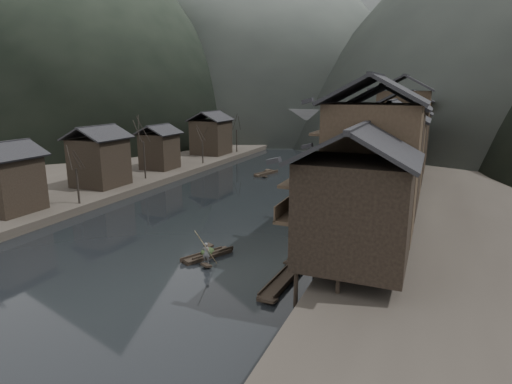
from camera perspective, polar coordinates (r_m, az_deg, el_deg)
The scene contains 12 objects.
water at distance 43.75m, azimuth -8.54°, elevation -5.31°, with size 300.00×300.00×0.00m, color black.
left_bank at distance 95.20m, azimuth -14.26°, elevation 5.08°, with size 40.00×200.00×1.20m, color #2D2823.
stilt_houses at distance 54.95m, azimuth 18.07°, elevation 7.47°, with size 9.00×67.60×16.17m.
left_houses at distance 70.15m, azimuth -14.66°, elevation 6.30°, with size 8.10×53.20×8.73m.
bare_trees at distance 66.79m, azimuth -13.07°, elevation 6.58°, with size 3.95×59.64×7.91m.
moored_sampans at distance 60.92m, azimuth 12.96°, elevation 0.11°, with size 2.64×69.37×0.47m.
midriver_boats at distance 89.97m, azimuth 7.39°, elevation 4.65°, with size 14.58×42.01×0.45m.
stone_bridge at distance 109.80m, azimuth 11.30°, elevation 8.70°, with size 40.00×6.00×9.00m.
hero_sampan at distance 37.26m, azimuth -6.48°, elevation -8.34°, with size 2.99×4.87×0.44m.
cargo_heap at distance 37.26m, azimuth -6.49°, elevation -7.40°, with size 1.11×1.45×0.66m, color black.
boatman at distance 35.21m, azimuth -6.66°, elevation -7.71°, with size 0.65×0.43×1.78m, color #515153.
bamboo_pole at distance 34.18m, azimuth -6.50°, elevation -3.29°, with size 0.06×0.06×4.58m, color #8C7A51.
Camera 1 is at (21.73, -35.25, 14.10)m, focal length 30.00 mm.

